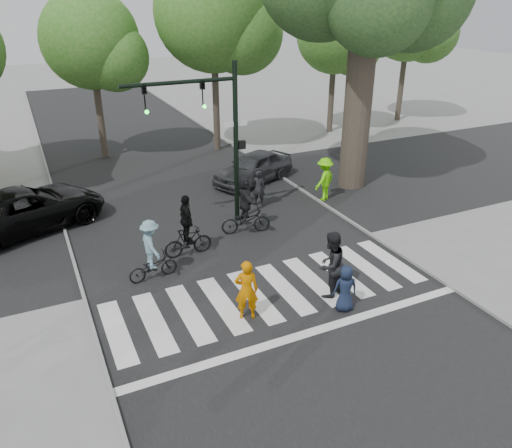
{
  "coord_description": "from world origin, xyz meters",
  "views": [
    {
      "loc": [
        -5.75,
        -10.22,
        8.11
      ],
      "look_at": [
        0.5,
        3.0,
        1.3
      ],
      "focal_mm": 35.0,
      "sensor_mm": 36.0,
      "label": 1
    }
  ],
  "objects": [
    {
      "name": "ground",
      "position": [
        0.0,
        0.0,
        0.0
      ],
      "size": [
        120.0,
        120.0,
        0.0
      ],
      "primitive_type": "plane",
      "color": "gray",
      "rests_on": "ground"
    },
    {
      "name": "road_stem",
      "position": [
        0.0,
        5.0,
        0.01
      ],
      "size": [
        10.0,
        70.0,
        0.01
      ],
      "primitive_type": "cube",
      "color": "black",
      "rests_on": "ground"
    },
    {
      "name": "road_cross",
      "position": [
        0.0,
        8.0,
        0.01
      ],
      "size": [
        70.0,
        10.0,
        0.01
      ],
      "primitive_type": "cube",
      "color": "black",
      "rests_on": "ground"
    },
    {
      "name": "curb_left",
      "position": [
        -5.05,
        5.0,
        0.05
      ],
      "size": [
        0.1,
        70.0,
        0.1
      ],
      "primitive_type": "cube",
      "color": "gray",
      "rests_on": "ground"
    },
    {
      "name": "curb_right",
      "position": [
        5.05,
        5.0,
        0.05
      ],
      "size": [
        0.1,
        70.0,
        0.1
      ],
      "primitive_type": "cube",
      "color": "gray",
      "rests_on": "ground"
    },
    {
      "name": "crosswalk",
      "position": [
        0.0,
        0.66,
        0.01
      ],
      "size": [
        10.0,
        3.85,
        0.01
      ],
      "color": "silver",
      "rests_on": "ground"
    },
    {
      "name": "traffic_signal",
      "position": [
        0.35,
        6.2,
        3.9
      ],
      "size": [
        4.45,
        0.29,
        6.0
      ],
      "color": "black",
      "rests_on": "ground"
    },
    {
      "name": "bg_tree_2",
      "position": [
        -1.76,
        16.62,
        5.78
      ],
      "size": [
        5.04,
        4.8,
        8.4
      ],
      "color": "brown",
      "rests_on": "ground"
    },
    {
      "name": "bg_tree_3",
      "position": [
        4.31,
        15.27,
        6.94
      ],
      "size": [
        6.3,
        6.0,
        10.2
      ],
      "color": "brown",
      "rests_on": "ground"
    },
    {
      "name": "bg_tree_4",
      "position": [
        12.23,
        16.12,
        5.64
      ],
      "size": [
        4.83,
        4.6,
        8.15
      ],
      "color": "brown",
      "rests_on": "ground"
    },
    {
      "name": "bg_tree_5",
      "position": [
        18.27,
        16.69,
        6.36
      ],
      "size": [
        5.67,
        5.4,
        9.3
      ],
      "color": "brown",
      "rests_on": "ground"
    },
    {
      "name": "pedestrian_woman",
      "position": [
        -1.14,
        0.13,
        0.88
      ],
      "size": [
        0.75,
        0.63,
        1.77
      ],
      "primitive_type": "imported",
      "rotation": [
        0.0,
        0.0,
        2.76
      ],
      "color": "#CC7000",
      "rests_on": "ground"
    },
    {
      "name": "pedestrian_child",
      "position": [
        1.48,
        -0.69,
        0.69
      ],
      "size": [
        0.78,
        0.62,
        1.38
      ],
      "primitive_type": "imported",
      "rotation": [
        0.0,
        0.0,
        2.84
      ],
      "color": "#172139",
      "rests_on": "ground"
    },
    {
      "name": "pedestrian_adult",
      "position": [
        1.52,
        0.15,
        1.01
      ],
      "size": [
        1.21,
        1.09,
        2.02
      ],
      "primitive_type": "imported",
      "rotation": [
        0.0,
        0.0,
        3.55
      ],
      "color": "black",
      "rests_on": "ground"
    },
    {
      "name": "cyclist_left",
      "position": [
        -2.91,
        3.25,
        0.86
      ],
      "size": [
        1.61,
        1.07,
        1.98
      ],
      "color": "black",
      "rests_on": "ground"
    },
    {
      "name": "cyclist_mid",
      "position": [
        -1.44,
        4.25,
        0.89
      ],
      "size": [
        1.67,
        1.02,
        2.17
      ],
      "color": "black",
      "rests_on": "ground"
    },
    {
      "name": "cyclist_right",
      "position": [
        1.04,
        5.01,
        1.03
      ],
      "size": [
        1.91,
        1.77,
        2.31
      ],
      "color": "black",
      "rests_on": "ground"
    },
    {
      "name": "car_suv",
      "position": [
        -6.22,
        8.78,
        0.81
      ],
      "size": [
        6.41,
        4.69,
        1.62
      ],
      "primitive_type": "imported",
      "rotation": [
        0.0,
        0.0,
        1.96
      ],
      "color": "black",
      "rests_on": "ground"
    },
    {
      "name": "car_grey",
      "position": [
        3.58,
        9.8,
        0.72
      ],
      "size": [
        4.56,
        3.22,
        1.44
      ],
      "primitive_type": "imported",
      "rotation": [
        0.0,
        0.0,
        -1.17
      ],
      "color": "#393A3E",
      "rests_on": "ground"
    },
    {
      "name": "bystander_hivis",
      "position": [
        5.39,
        6.55,
        0.93
      ],
      "size": [
        1.38,
        1.16,
        1.86
      ],
      "primitive_type": "imported",
      "rotation": [
        0.0,
        0.0,
        3.62
      ],
      "color": "#69EE0B",
      "rests_on": "ground"
    },
    {
      "name": "bystander_dark",
      "position": [
        2.6,
        7.2,
        0.76
      ],
      "size": [
        0.66,
        0.61,
        1.52
      ],
      "primitive_type": "imported",
      "rotation": [
        0.0,
        0.0,
        2.57
      ],
      "color": "black",
      "rests_on": "ground"
    }
  ]
}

